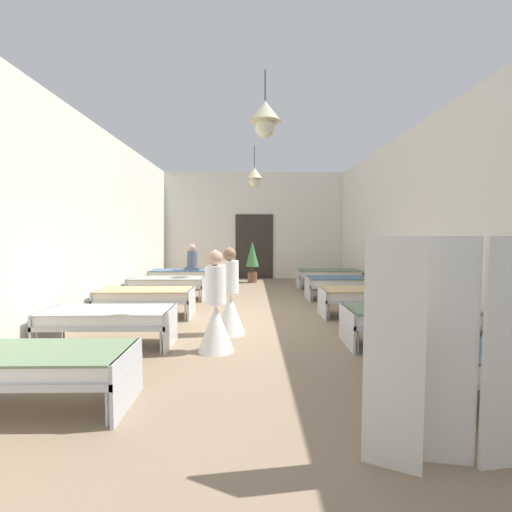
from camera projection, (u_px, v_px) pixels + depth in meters
The scene contains 17 objects.
ground_plane at pixel (257, 319), 7.36m from camera, with size 7.24×12.99×0.10m, color #8C755B.
room_shell at pixel (256, 222), 8.65m from camera, with size 7.04×12.59×3.97m.
bed_left_row_0 at pixel (32, 364), 3.50m from camera, with size 1.90×0.84×0.57m.
bed_right_row_0 at pixel (491, 362), 3.57m from camera, with size 1.90×0.84×0.57m.
bed_left_row_1 at pixel (109, 318), 5.40m from camera, with size 1.90×0.84×0.57m.
bed_right_row_1 at pixel (408, 317), 5.46m from camera, with size 1.90×0.84×0.57m.
bed_left_row_2 at pixel (146, 296), 7.30m from camera, with size 1.90×0.84×0.57m.
bed_right_row_2 at pixel (367, 295), 7.36m from camera, with size 1.90×0.84×0.57m.
bed_left_row_3 at pixel (167, 283), 9.19m from camera, with size 1.90×0.84×0.57m.
bed_right_row_3 at pixel (344, 282), 9.26m from camera, with size 1.90×0.84×0.57m.
bed_left_row_4 at pixel (182, 274), 11.09m from camera, with size 1.90×0.84×0.57m.
bed_right_row_4 at pixel (328, 274), 11.15m from camera, with size 1.90×0.84×0.57m.
nurse_near_aisle at pixel (230, 303), 6.08m from camera, with size 0.52×0.52×1.49m.
nurse_mid_aisle at pixel (216, 315), 5.18m from camera, with size 0.52×0.52×1.49m.
patient_seated_primary at pixel (192, 260), 10.98m from camera, with size 0.44×0.44×0.80m.
potted_plant at pixel (252, 258), 12.36m from camera, with size 0.45×0.45×1.43m.
privacy_screen at pixel (450, 353), 2.60m from camera, with size 1.24×0.22×1.70m.
Camera 1 is at (-0.12, -7.26, 1.72)m, focal length 25.18 mm.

